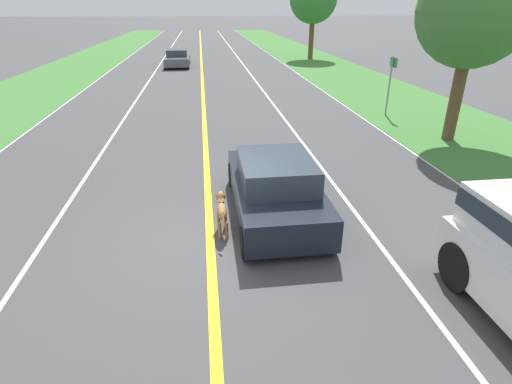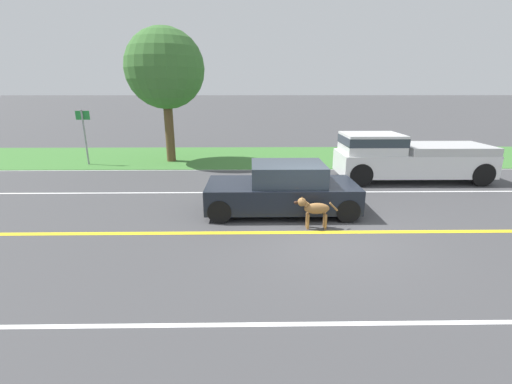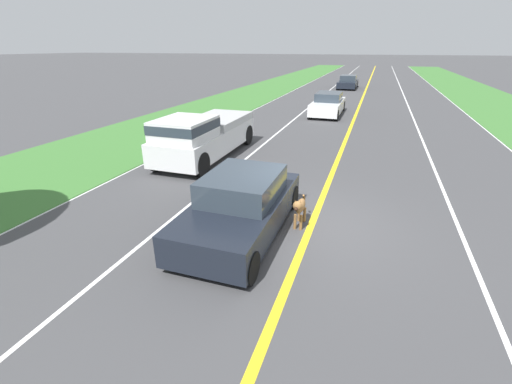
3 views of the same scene
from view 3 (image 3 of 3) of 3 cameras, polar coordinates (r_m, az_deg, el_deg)
name	(u,v)px [view 3 (image 3 of 3)]	position (r m, az deg, el deg)	size (l,w,h in m)	color
ground_plane	(312,224)	(8.84, 9.27, -5.27)	(400.00, 400.00, 0.00)	#424244
centre_divider_line	(312,224)	(8.84, 9.28, -5.25)	(0.18, 160.00, 0.01)	yellow
lane_edge_line_right	(91,189)	(11.97, -25.76, 0.40)	(0.14, 160.00, 0.01)	white
lane_dash_same_dir	(190,205)	(9.92, -11.00, -2.10)	(0.10, 160.00, 0.01)	white
lane_dash_oncoming	(467,248)	(9.07, 31.75, -7.95)	(0.10, 160.00, 0.01)	white
grass_verge_right	(21,178)	(14.18, -34.56, 1.92)	(6.00, 160.00, 0.03)	#3D7533
ego_car	(241,206)	(8.11, -2.49, -2.39)	(1.92, 4.29, 1.45)	black
dog	(300,207)	(8.43, 7.32, -2.53)	(0.22, 1.14, 0.85)	olive
pickup_truck	(204,135)	(13.85, -8.74, 9.42)	(2.04, 5.73, 1.83)	silver
car_trailing_near	(328,104)	(23.61, 11.90, 14.10)	(1.83, 4.68, 1.39)	white
car_trailing_mid	(348,82)	(39.61, 15.08, 17.24)	(1.91, 4.77, 1.34)	black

